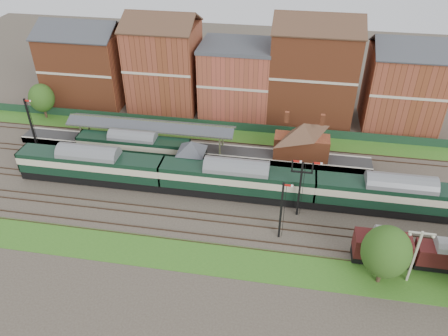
% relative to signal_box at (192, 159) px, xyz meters
% --- Properties ---
extents(ground, '(160.00, 160.00, 0.00)m').
position_rel_signal_box_xyz_m(ground, '(3.00, -3.25, -3.19)').
color(ground, '#473D33').
rests_on(ground, ground).
extents(grass_back, '(90.00, 4.50, 0.06)m').
position_rel_signal_box_xyz_m(grass_back, '(3.00, 12.75, -3.16)').
color(grass_back, '#2D6619').
rests_on(grass_back, ground).
extents(grass_front, '(90.00, 5.00, 0.06)m').
position_rel_signal_box_xyz_m(grass_front, '(3.00, -15.25, -3.16)').
color(grass_front, '#2D6619').
rests_on(grass_front, ground).
extents(fence, '(90.00, 0.12, 1.50)m').
position_rel_signal_box_xyz_m(fence, '(3.00, 14.75, -2.44)').
color(fence, '#193823').
rests_on(fence, ground).
extents(platform, '(55.00, 3.40, 1.00)m').
position_rel_signal_box_xyz_m(platform, '(-2.00, 6.50, -2.69)').
color(platform, '#2D2D2D').
rests_on(platform, ground).
extents(signal_box, '(5.40, 5.40, 6.00)m').
position_rel_signal_box_xyz_m(signal_box, '(0.00, 0.00, 0.00)').
color(signal_box, '#5A6749').
rests_on(signal_box, ground).
extents(brick_hut, '(3.20, 2.64, 2.94)m').
position_rel_signal_box_xyz_m(brick_hut, '(8.00, 0.00, -2.00)').
color(brick_hut, brown).
rests_on(brick_hut, ground).
extents(station_building, '(8.10, 8.10, 5.90)m').
position_rel_signal_box_xyz_m(station_building, '(15.00, 6.50, 0.76)').
color(station_building, '#994827').
rests_on(station_building, platform).
extents(canopy, '(26.00, 3.89, 4.08)m').
position_rel_signal_box_xyz_m(canopy, '(-8.00, 6.50, 1.39)').
color(canopy, '#40482D').
rests_on(canopy, platform).
extents(semaphore_bracket, '(3.60, 0.25, 8.18)m').
position_rel_signal_box_xyz_m(semaphore_bracket, '(15.04, -5.75, 1.44)').
color(semaphore_bracket, black).
rests_on(semaphore_bracket, ground).
extents(semaphore_platform_end, '(1.23, 0.25, 8.00)m').
position_rel_signal_box_xyz_m(semaphore_platform_end, '(-26.98, 4.75, 0.96)').
color(semaphore_platform_end, black).
rests_on(semaphore_platform_end, ground).
extents(semaphore_siding, '(1.23, 0.25, 8.00)m').
position_rel_signal_box_xyz_m(semaphore_siding, '(13.02, -10.25, 0.96)').
color(semaphore_siding, black).
rests_on(semaphore_siding, ground).
extents(yard_lamp, '(2.60, 0.22, 7.00)m').
position_rel_signal_box_xyz_m(yard_lamp, '(27.00, -14.75, 0.79)').
color(yard_lamp, beige).
rests_on(yard_lamp, ground).
extents(town_backdrop, '(69.00, 10.00, 16.00)m').
position_rel_signal_box_xyz_m(town_backdrop, '(2.82, 21.75, 3.81)').
color(town_backdrop, '#994827').
rests_on(town_backdrop, ground).
extents(dmu_train, '(61.22, 3.21, 4.70)m').
position_rel_signal_box_xyz_m(dmu_train, '(6.78, -3.25, -0.46)').
color(dmu_train, black).
rests_on(dmu_train, ground).
extents(platform_railcar, '(17.13, 2.70, 3.95)m').
position_rel_signal_box_xyz_m(platform_railcar, '(-9.76, 3.25, -0.88)').
color(platform_railcar, black).
rests_on(platform_railcar, ground).
extents(goods_van_a, '(6.08, 2.63, 3.69)m').
position_rel_signal_box_xyz_m(goods_van_a, '(24.36, -12.25, -1.10)').
color(goods_van_a, black).
rests_on(goods_van_a, ground).
extents(goods_van_b, '(5.29, 2.29, 3.21)m').
position_rel_signal_box_xyz_m(goods_van_b, '(30.61, -12.25, -1.35)').
color(goods_van_b, black).
rests_on(goods_van_b, ground).
extents(tree_far, '(5.00, 5.00, 7.30)m').
position_rel_signal_box_xyz_m(tree_far, '(23.94, -15.44, 1.22)').
color(tree_far, '#382619').
rests_on(tree_far, ground).
extents(tree_back, '(4.34, 4.34, 6.34)m').
position_rel_signal_box_xyz_m(tree_back, '(-30.02, 13.57, 0.64)').
color(tree_back, '#382619').
rests_on(tree_back, ground).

